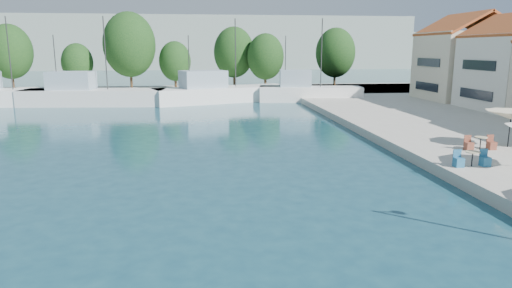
{
  "coord_description": "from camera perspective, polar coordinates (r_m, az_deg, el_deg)",
  "views": [
    {
      "loc": [
        -5.68,
        1.85,
        6.33
      ],
      "look_at": [
        -2.78,
        26.0,
        1.22
      ],
      "focal_mm": 32.0,
      "sensor_mm": 36.0,
      "label": 1
    }
  ],
  "objects": [
    {
      "name": "hill_east",
      "position": [
        183.91,
        7.71,
        11.66
      ],
      "size": [
        140.0,
        40.0,
        12.0
      ],
      "primitive_type": "cube",
      "color": "gray",
      "rests_on": "ground"
    },
    {
      "name": "tree_06",
      "position": [
        69.62,
        -2.77,
        11.38
      ],
      "size": [
        6.03,
        6.03,
        8.92
      ],
      "color": "#3F2B19",
      "rests_on": "quay_far"
    },
    {
      "name": "tree_02",
      "position": [
        74.31,
        -28.43,
        10.12
      ],
      "size": [
        6.17,
        6.17,
        9.14
      ],
      "color": "#3F2B19",
      "rests_on": "quay_far"
    },
    {
      "name": "tree_07",
      "position": [
        67.23,
        1.19,
        10.86
      ],
      "size": [
        5.32,
        5.32,
        7.88
      ],
      "color": "#3F2B19",
      "rests_on": "quay_far"
    },
    {
      "name": "cafe_table_03",
      "position": [
        29.22,
        26.23,
        -0.11
      ],
      "size": [
        1.82,
        0.7,
        0.76
      ],
      "color": "black",
      "rests_on": "quay_right"
    },
    {
      "name": "trawler_02",
      "position": [
        55.05,
        -20.02,
        5.67
      ],
      "size": [
        16.18,
        5.47,
        10.2
      ],
      "rotation": [
        0.0,
        0.0,
        -0.09
      ],
      "color": "silver",
      "rests_on": "ground"
    },
    {
      "name": "umbrella_cream",
      "position": [
        30.61,
        29.28,
        3.18
      ],
      "size": [
        2.91,
        2.91,
        2.16
      ],
      "color": "black",
      "rests_on": "quay_right"
    },
    {
      "name": "quay_far",
      "position": [
        65.47,
        -8.89,
        6.44
      ],
      "size": [
        90.0,
        16.0,
        0.6
      ],
      "primitive_type": "cube",
      "color": "#AAA599",
      "rests_on": "ground"
    },
    {
      "name": "building_06",
      "position": [
        57.42,
        24.69,
        9.97
      ],
      "size": [
        9.0,
        8.8,
        10.2
      ],
      "color": "beige",
      "rests_on": "quay_right"
    },
    {
      "name": "tree_03",
      "position": [
        71.0,
        -21.44,
        9.45
      ],
      "size": [
        4.38,
        4.38,
        6.49
      ],
      "color": "#3F2B19",
      "rests_on": "quay_far"
    },
    {
      "name": "tree_04",
      "position": [
        68.29,
        -15.55,
        11.88
      ],
      "size": [
        7.31,
        7.31,
        10.82
      ],
      "color": "#3F2B19",
      "rests_on": "quay_far"
    },
    {
      "name": "tree_08",
      "position": [
        71.21,
        9.9,
        11.17
      ],
      "size": [
        5.94,
        5.94,
        8.8
      ],
      "color": "#3F2B19",
      "rests_on": "quay_far"
    },
    {
      "name": "trawler_03",
      "position": [
        55.14,
        -4.55,
        6.35
      ],
      "size": [
        17.18,
        9.69,
        10.2
      ],
      "rotation": [
        0.0,
        0.0,
        0.34
      ],
      "color": "white",
      "rests_on": "ground"
    },
    {
      "name": "trawler_04",
      "position": [
        55.91,
        6.47,
        6.4
      ],
      "size": [
        12.56,
        4.7,
        10.2
      ],
      "rotation": [
        0.0,
        0.0,
        -0.13
      ],
      "color": "white",
      "rests_on": "ground"
    },
    {
      "name": "tree_05",
      "position": [
        68.06,
        -10.1,
        10.15
      ],
      "size": [
        4.58,
        4.58,
        6.77
      ],
      "color": "#3F2B19",
      "rests_on": "quay_far"
    },
    {
      "name": "cafe_table_02",
      "position": [
        24.92,
        25.38,
        -1.92
      ],
      "size": [
        1.82,
        0.7,
        0.76
      ],
      "color": "black",
      "rests_on": "quay_right"
    },
    {
      "name": "hill_west",
      "position": [
        160.02,
        -15.93,
        12.02
      ],
      "size": [
        180.0,
        40.0,
        16.0
      ],
      "primitive_type": "cube",
      "color": "gray",
      "rests_on": "ground"
    }
  ]
}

